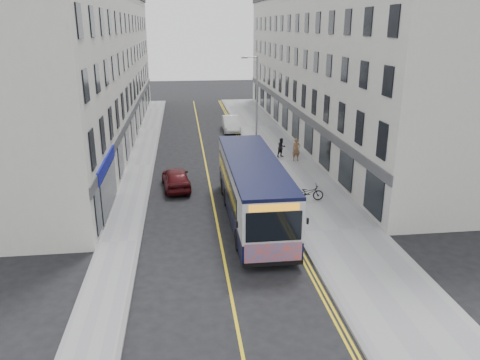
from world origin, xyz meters
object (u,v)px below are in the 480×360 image
object	(u,v)px
city_bus	(253,188)
car_white	(231,124)
pedestrian_near	(296,150)
car_maroon	(176,178)
streetlamp	(256,103)
pedestrian_far	(282,148)
bicycle	(308,193)

from	to	relation	value
city_bus	car_white	world-z (taller)	city_bus
pedestrian_near	car_maroon	world-z (taller)	pedestrian_near
car_white	streetlamp	bearing A→B (deg)	-83.58
streetlamp	city_bus	xyz separation A→B (m)	(-2.19, -13.10, -2.51)
streetlamp	pedestrian_far	world-z (taller)	streetlamp
pedestrian_far	car_maroon	bearing A→B (deg)	-168.24
bicycle	pedestrian_far	distance (m)	9.91
bicycle	pedestrian_near	distance (m)	8.76
streetlamp	car_maroon	distance (m)	10.39
streetlamp	car_maroon	bearing A→B (deg)	-131.12
pedestrian_near	car_maroon	distance (m)	10.60
car_white	pedestrian_near	bearing A→B (deg)	-71.34
city_bus	bicycle	bearing A→B (deg)	31.07
pedestrian_near	pedestrian_far	size ratio (longest dim) A/B	1.15
city_bus	bicycle	distance (m)	4.52
city_bus	car_white	xyz separation A→B (m)	(1.22, 22.81, -1.11)
car_maroon	streetlamp	bearing A→B (deg)	-137.13
streetlamp	pedestrian_far	distance (m)	4.13
pedestrian_near	city_bus	bearing A→B (deg)	-117.77
streetlamp	car_white	distance (m)	10.41
streetlamp	bicycle	xyz separation A→B (m)	(1.53, -10.86, -3.77)
city_bus	car_maroon	bearing A→B (deg)	126.04
pedestrian_far	car_white	size ratio (longest dim) A/B	0.34
car_maroon	pedestrian_near	bearing A→B (deg)	-157.19
bicycle	pedestrian_near	xyz separation A→B (m)	(1.36, 8.65, 0.40)
streetlamp	pedestrian_far	bearing A→B (deg)	-25.95
pedestrian_far	city_bus	bearing A→B (deg)	-134.40
bicycle	pedestrian_far	xyz separation A→B (m)	(0.45, 9.89, 0.28)
car_white	bicycle	bearing A→B (deg)	-82.35
pedestrian_near	pedestrian_far	distance (m)	1.55
streetlamp	pedestrian_far	size ratio (longest dim) A/B	5.17
city_bus	car_white	bearing A→B (deg)	86.95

